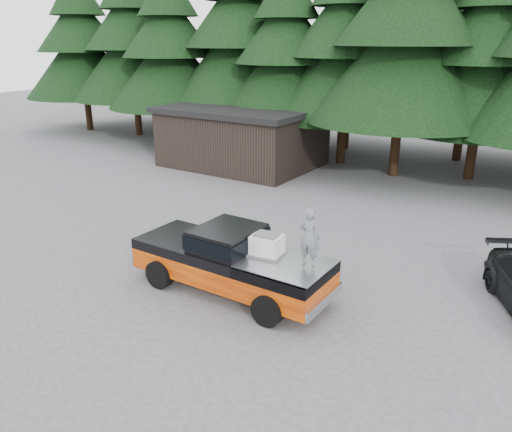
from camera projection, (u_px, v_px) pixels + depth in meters
The scene contains 7 objects.
ground at pixel (260, 286), 14.66m from camera, with size 120.00×120.00×0.00m, color #49494B.
pickup_truck at pixel (231, 270), 14.16m from camera, with size 6.00×2.04×1.33m, color #DB5909, non-canonical shape.
truck_cab at pixel (227, 238), 13.89m from camera, with size 1.66×1.90×0.59m, color black.
air_compressor at pixel (267, 246), 13.40m from camera, with size 0.80×0.66×0.55m, color silver.
man_on_bed at pixel (309, 237), 12.65m from camera, with size 0.56×0.37×1.55m, color slate.
utility_building at pixel (243, 136), 28.20m from camera, with size 8.40×6.40×3.30m.
treeline at pixel (452, 21), 25.36m from camera, with size 60.15×16.05×17.50m.
Camera 1 is at (7.13, -11.01, 6.85)m, focal length 35.00 mm.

